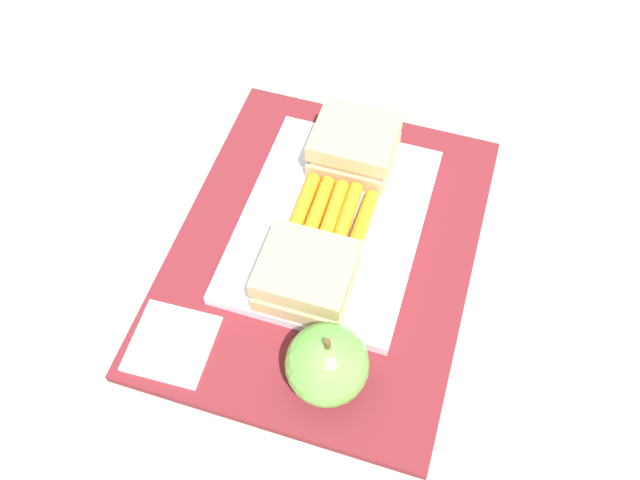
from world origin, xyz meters
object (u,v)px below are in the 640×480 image
Objects in this scene: carrot_sticks_bundle at (332,215)px; apple at (327,364)px; paper_napkin at (172,343)px; sandwich_half_left at (354,146)px; food_tray at (331,224)px; sandwich_half_right at (306,276)px.

apple is at bearing 15.21° from carrot_sticks_bundle.
paper_napkin is (0.01, -0.14, -0.03)m from apple.
sandwich_half_left is 0.08m from carrot_sticks_bundle.
food_tray is 2.97× the size of carrot_sticks_bundle.
paper_napkin is (0.08, -0.10, -0.03)m from sandwich_half_right.
carrot_sticks_bundle is 0.97× the size of apple.
sandwich_half_left reaches higher than paper_napkin.
paper_napkin is at bearing -22.34° from sandwich_half_left.
paper_napkin is at bearing -31.43° from food_tray.
sandwich_half_right is at bearing -150.66° from apple.
carrot_sticks_bundle is at bearing -0.03° from sandwich_half_left.
apple is 1.14× the size of paper_napkin.
food_tray is 3.29× the size of paper_napkin.
sandwich_half_left is at bearing 180.00° from sandwich_half_right.
carrot_sticks_bundle is (-0.00, -0.00, 0.01)m from food_tray.
apple reaches higher than sandwich_half_right.
sandwich_half_left reaches higher than carrot_sticks_bundle.
sandwich_half_right is at bearing 0.00° from food_tray.
sandwich_half_left is 0.16m from sandwich_half_right.
apple is at bearing 15.27° from food_tray.
sandwich_half_left and sandwich_half_right have the same top height.
paper_napkin is (0.16, -0.10, -0.02)m from carrot_sticks_bundle.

